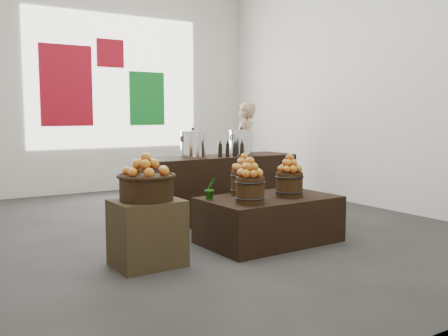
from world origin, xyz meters
TOP-DOWN VIEW (x-y plane):
  - ground at (0.00, 0.00)m, footprint 7.00×7.00m
  - back_wall at (0.00, 3.50)m, footprint 6.00×0.04m
  - back_opening at (0.30, 3.48)m, footprint 3.20×0.02m
  - deco_red_left at (-0.60, 3.47)m, footprint 0.90×0.04m
  - deco_green_right at (0.90, 3.47)m, footprint 0.70×0.04m
  - deco_red_upper at (0.20, 3.47)m, footprint 0.50×0.04m
  - crate at (-1.12, -1.15)m, footprint 0.63×0.52m
  - wicker_basket at (-1.12, -1.15)m, footprint 0.49×0.49m
  - apples_in_basket at (-1.12, -1.15)m, footprint 0.39×0.39m
  - display_table at (0.36, -1.07)m, footprint 1.48×0.94m
  - apple_bucket_front_left at (-0.05, -1.28)m, footprint 0.29×0.29m
  - apples_in_bucket_front_left at (-0.05, -1.28)m, footprint 0.22×0.22m
  - apple_bucket_front_right at (0.55, -1.17)m, footprint 0.29×0.29m
  - apples_in_bucket_front_right at (0.55, -1.17)m, footprint 0.22×0.22m
  - apple_bucket_rear at (0.20, -0.80)m, footprint 0.29×0.29m
  - apples_in_bucket_rear at (0.20, -0.80)m, footprint 0.22×0.22m
  - herb_garnish_right at (0.79, -0.80)m, footprint 0.30×0.28m
  - herb_garnish_left at (-0.27, -0.87)m, footprint 0.14×0.12m
  - counter at (0.57, 0.29)m, footprint 2.09×0.68m
  - stock_pot_left at (0.15, 0.28)m, footprint 0.32×0.32m
  - stock_pot_center at (0.90, 0.29)m, footprint 0.32×0.32m
  - oil_cruets at (0.57, 0.08)m, footprint 0.30×0.06m
  - shopper at (1.93, 1.71)m, footprint 0.70×0.66m

SIDE VIEW (x-z plane):
  - ground at x=0.00m, z-range 0.00..0.00m
  - display_table at x=0.36m, z-range 0.00..0.50m
  - crate at x=-1.12m, z-range 0.00..0.62m
  - counter at x=0.57m, z-range 0.00..0.85m
  - herb_garnish_left at x=-0.27m, z-range 0.50..0.74m
  - apple_bucket_front_left at x=-0.05m, z-range 0.50..0.77m
  - apple_bucket_front_right at x=0.55m, z-range 0.50..0.77m
  - apple_bucket_rear at x=0.20m, z-range 0.50..0.77m
  - herb_garnish_right at x=0.79m, z-range 0.50..0.78m
  - wicker_basket at x=-1.12m, z-range 0.62..0.84m
  - shopper at x=1.93m, z-range 0.00..1.61m
  - apples_in_bucket_front_left at x=-0.05m, z-range 0.77..0.97m
  - apples_in_bucket_front_right at x=0.55m, z-range 0.77..0.97m
  - apples_in_bucket_rear at x=0.20m, z-range 0.77..0.97m
  - apples_in_basket at x=-1.12m, z-range 0.84..1.05m
  - oil_cruets at x=0.57m, z-range 0.85..1.09m
  - stock_pot_left at x=0.15m, z-range 0.85..1.17m
  - stock_pot_center at x=0.90m, z-range 0.85..1.17m
  - deco_green_right at x=0.90m, z-range 1.20..2.20m
  - deco_red_left at x=-0.60m, z-range 1.20..2.60m
  - back_wall at x=0.00m, z-range 0.00..4.00m
  - back_opening at x=0.30m, z-range 0.80..3.20m
  - deco_red_upper at x=0.20m, z-range 2.25..2.75m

